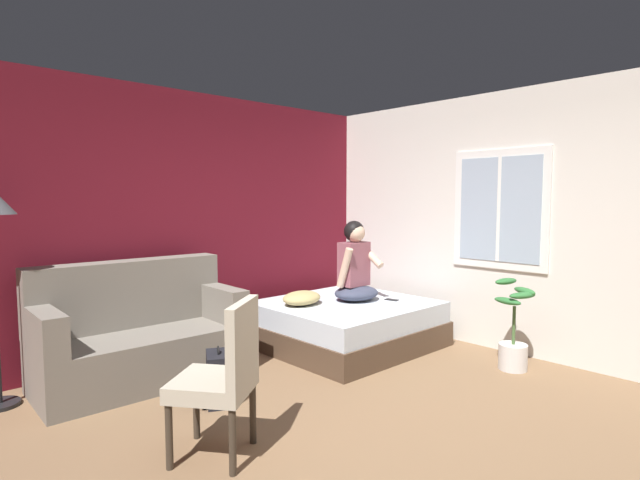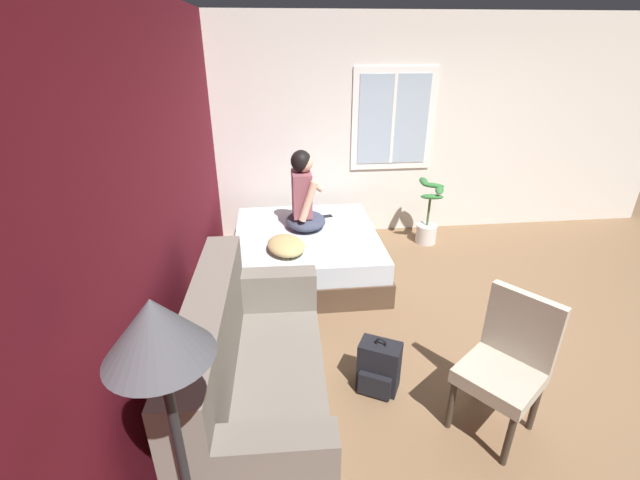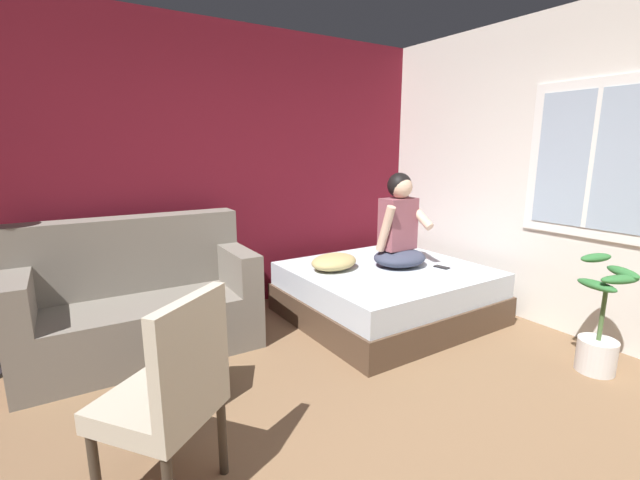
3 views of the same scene
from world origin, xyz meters
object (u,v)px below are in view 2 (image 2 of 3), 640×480
(person_seated, at_px, (304,197))
(potted_plant, at_px, (428,221))
(side_chair, at_px, (507,361))
(throw_pillow, at_px, (286,246))
(backpack, at_px, (379,368))
(floor_lamp, at_px, (163,368))
(couch, at_px, (251,379))
(bed, at_px, (306,252))
(cell_phone, at_px, (326,216))

(person_seated, relative_size, potted_plant, 1.03)
(side_chair, distance_m, potted_plant, 2.88)
(person_seated, relative_size, throw_pillow, 1.82)
(backpack, height_order, floor_lamp, floor_lamp)
(couch, distance_m, potted_plant, 3.41)
(bed, distance_m, potted_plant, 1.70)
(backpack, distance_m, floor_lamp, 2.08)
(potted_plant, bearing_deg, person_seated, 105.39)
(cell_phone, relative_size, floor_lamp, 0.08)
(bed, height_order, side_chair, side_chair)
(cell_phone, bearing_deg, throw_pillow, 139.93)
(couch, height_order, floor_lamp, floor_lamp)
(couch, relative_size, potted_plant, 2.03)
(floor_lamp, xyz_separation_m, potted_plant, (3.70, -2.31, -1.13))
(cell_phone, height_order, potted_plant, potted_plant)
(person_seated, bearing_deg, throw_pillow, 159.08)
(potted_plant, bearing_deg, throw_pillow, 119.30)
(cell_phone, bearing_deg, bed, 137.71)
(person_seated, relative_size, floor_lamp, 0.51)
(couch, height_order, throw_pillow, couch)
(couch, relative_size, cell_phone, 11.97)
(person_seated, bearing_deg, side_chair, -154.79)
(side_chair, xyz_separation_m, cell_phone, (2.68, 0.84, -0.05))
(bed, height_order, couch, couch)
(bed, xyz_separation_m, side_chair, (-2.25, -1.12, 0.30))
(person_seated, bearing_deg, backpack, -168.70)
(bed, relative_size, cell_phone, 11.82)
(person_seated, distance_m, potted_plant, 1.75)
(throw_pillow, distance_m, cell_phone, 1.01)
(bed, bearing_deg, potted_plant, -69.86)
(bed, relative_size, potted_plant, 2.00)
(bed, distance_m, backpack, 1.89)
(backpack, xyz_separation_m, throw_pillow, (1.41, 0.62, 0.36))
(couch, xyz_separation_m, person_seated, (2.23, -0.52, 0.44))
(side_chair, distance_m, throw_pillow, 2.26)
(potted_plant, bearing_deg, side_chair, 170.35)
(bed, xyz_separation_m, floor_lamp, (-3.11, 0.71, 1.19))
(couch, height_order, person_seated, person_seated)
(floor_lamp, bearing_deg, person_seated, -12.12)
(person_seated, xyz_separation_m, throw_pillow, (-0.59, 0.22, -0.29))
(throw_pillow, bearing_deg, side_chair, -143.24)
(backpack, bearing_deg, potted_plant, -26.38)
(couch, xyz_separation_m, cell_phone, (2.52, -0.80, 0.09))
(side_chair, height_order, throw_pillow, side_chair)
(backpack, height_order, potted_plant, potted_plant)
(bed, xyz_separation_m, potted_plant, (0.59, -1.60, 0.07))
(couch, relative_size, side_chair, 1.76)
(person_seated, distance_m, cell_phone, 0.54)
(bed, height_order, person_seated, person_seated)
(backpack, bearing_deg, cell_phone, 2.89)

